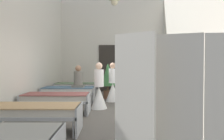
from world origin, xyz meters
TOP-DOWN VIEW (x-y plane):
  - ground_plane at (0.00, 0.00)m, footprint 5.89×11.03m
  - room_shell at (0.00, 1.16)m, footprint 5.69×10.63m
  - bed_left_row_1 at (-1.60, -1.81)m, footprint 1.90×0.84m
  - bed_right_row_1 at (1.60, -1.81)m, footprint 1.90×0.84m
  - bed_left_row_2 at (-1.60, 0.00)m, footprint 1.90×0.84m
  - bed_right_row_2 at (1.60, 0.00)m, footprint 1.90×0.84m
  - bed_left_row_3 at (-1.60, 1.81)m, footprint 1.90×0.84m
  - bed_right_row_3 at (1.60, 1.81)m, footprint 1.90×0.84m
  - bed_left_row_4 at (-1.60, 3.61)m, footprint 1.90×0.84m
  - bed_right_row_4 at (1.60, 3.61)m, footprint 1.90×0.84m
  - nurse_near_aisle at (0.02, 2.13)m, footprint 0.52×0.52m
  - nurse_mid_aisle at (-0.41, 0.71)m, footprint 0.52×0.52m
  - patient_seated_primary at (-1.25, 1.82)m, footprint 0.44×0.44m
  - potted_plant at (-0.18, 2.76)m, footprint 0.61×0.61m
  - privacy_screen at (0.65, -4.40)m, footprint 1.22×0.29m

SIDE VIEW (x-z plane):
  - ground_plane at x=0.00m, z-range -0.10..0.00m
  - bed_left_row_1 at x=-1.60m, z-range 0.15..0.73m
  - bed_right_row_1 at x=1.60m, z-range 0.15..0.73m
  - bed_left_row_2 at x=-1.60m, z-range 0.15..0.73m
  - bed_right_row_2 at x=1.60m, z-range 0.15..0.73m
  - bed_left_row_3 at x=-1.60m, z-range 0.15..0.73m
  - bed_right_row_3 at x=1.60m, z-range 0.15..0.73m
  - bed_left_row_4 at x=-1.60m, z-range 0.15..0.73m
  - bed_right_row_4 at x=1.60m, z-range 0.15..0.73m
  - nurse_near_aisle at x=0.02m, z-range -0.21..1.27m
  - nurse_mid_aisle at x=-0.41m, z-range -0.21..1.27m
  - privacy_screen at x=0.65m, z-range 0.00..1.70m
  - patient_seated_primary at x=-1.25m, z-range 0.47..1.27m
  - potted_plant at x=-0.18m, z-range 0.17..1.63m
  - room_shell at x=0.00m, z-range 0.01..4.73m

